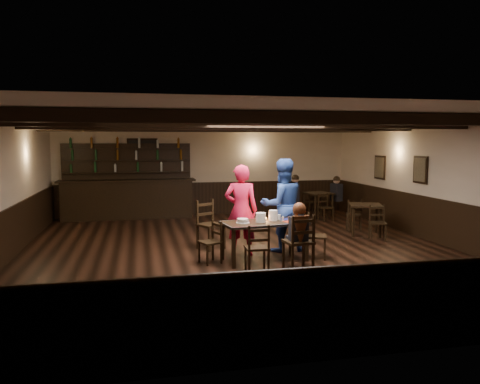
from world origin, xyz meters
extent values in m
plane|color=black|center=(0.00, 0.00, 0.00)|extent=(10.00, 10.00, 0.00)
cube|color=beige|center=(0.00, 5.00, 1.35)|extent=(9.00, 0.02, 2.70)
cube|color=beige|center=(0.00, -5.00, 1.35)|extent=(9.00, 0.02, 2.70)
cube|color=beige|center=(-4.50, 0.00, 1.35)|extent=(0.02, 10.00, 2.70)
cube|color=beige|center=(4.50, 0.00, 1.35)|extent=(0.02, 10.00, 2.70)
cube|color=silver|center=(0.00, 0.00, 2.70)|extent=(9.00, 10.00, 0.02)
cube|color=black|center=(0.00, 4.97, 0.50)|extent=(9.00, 0.04, 1.00)
cube|color=black|center=(0.00, -4.97, 0.50)|extent=(9.00, 0.04, 1.00)
cube|color=black|center=(-4.47, 0.00, 0.50)|extent=(0.04, 10.00, 1.00)
cube|color=black|center=(4.47, 0.00, 0.50)|extent=(0.04, 10.00, 1.00)
cube|color=black|center=(-1.90, 4.97, 1.85)|extent=(0.90, 0.03, 1.00)
cube|color=black|center=(-1.90, 4.95, 1.85)|extent=(0.80, 0.02, 0.90)
cube|color=black|center=(4.47, 0.50, 1.60)|extent=(0.03, 0.55, 0.65)
cube|color=#72664C|center=(4.45, 0.50, 1.60)|extent=(0.02, 0.45, 0.55)
cube|color=black|center=(4.47, 2.40, 1.55)|extent=(0.03, 0.55, 0.65)
cube|color=#72664C|center=(4.45, 2.40, 1.55)|extent=(0.02, 0.45, 0.55)
cube|color=black|center=(0.00, -3.00, 2.60)|extent=(8.90, 0.18, 0.18)
cube|color=black|center=(0.00, -1.00, 2.60)|extent=(8.90, 0.18, 0.18)
cube|color=black|center=(0.00, 1.00, 2.60)|extent=(8.90, 0.18, 0.18)
cube|color=black|center=(0.00, 3.00, 2.60)|extent=(8.90, 0.18, 0.18)
cube|color=black|center=(-0.39, -1.32, 0.36)|extent=(0.07, 0.07, 0.71)
cube|color=black|center=(-0.48, -0.66, 0.36)|extent=(0.07, 0.07, 0.71)
cube|color=black|center=(1.05, -1.13, 0.36)|extent=(0.07, 0.07, 0.71)
cube|color=black|center=(0.96, -0.47, 0.36)|extent=(0.07, 0.07, 0.71)
cube|color=black|center=(0.29, -0.90, 0.73)|extent=(1.67, 0.99, 0.04)
cube|color=#A5A8AD|center=(0.23, -0.52, 0.73)|extent=(1.57, 0.24, 0.04)
cube|color=#A5A8AD|center=(0.34, -1.27, 0.73)|extent=(1.57, 0.24, 0.04)
cube|color=#A5A8AD|center=(1.05, -0.79, 0.73)|extent=(0.14, 0.79, 0.04)
cube|color=#A5A8AD|center=(-0.48, -1.00, 0.73)|extent=(0.14, 0.79, 0.04)
cube|color=black|center=(0.13, -1.46, 0.20)|extent=(0.03, 0.03, 0.41)
cube|color=black|center=(0.13, -1.79, 0.20)|extent=(0.03, 0.03, 0.41)
cube|color=black|center=(-0.21, -1.45, 0.20)|extent=(0.03, 0.03, 0.41)
cube|color=black|center=(-0.21, -1.78, 0.20)|extent=(0.03, 0.03, 0.41)
cube|color=black|center=(-0.04, -1.62, 0.43)|extent=(0.41, 0.39, 0.04)
cube|color=black|center=(-0.04, -1.78, 0.64)|extent=(0.40, 0.04, 0.43)
cube|color=black|center=(-0.04, -1.78, 0.60)|extent=(0.34, 0.03, 0.05)
cube|color=black|center=(-0.04, -1.78, 0.77)|extent=(0.34, 0.03, 0.05)
cube|color=black|center=(0.89, -1.42, 0.24)|extent=(0.04, 0.04, 0.48)
cube|color=black|center=(0.93, -1.80, 0.24)|extent=(0.04, 0.04, 0.48)
cube|color=black|center=(0.49, -1.47, 0.24)|extent=(0.04, 0.04, 0.48)
cube|color=black|center=(0.53, -1.84, 0.24)|extent=(0.04, 0.04, 0.48)
cube|color=black|center=(0.71, -1.63, 0.50)|extent=(0.52, 0.50, 0.04)
cube|color=black|center=(0.73, -1.82, 0.75)|extent=(0.47, 0.09, 0.50)
cube|color=black|center=(0.73, -1.82, 0.70)|extent=(0.40, 0.07, 0.06)
cube|color=black|center=(0.73, -1.82, 0.90)|extent=(0.40, 0.07, 0.06)
cube|color=black|center=(-0.94, -0.76, 0.19)|extent=(0.04, 0.04, 0.38)
cube|color=black|center=(-0.67, -0.65, 0.19)|extent=(0.04, 0.04, 0.38)
cube|color=black|center=(-0.83, -1.05, 0.19)|extent=(0.04, 0.04, 0.38)
cube|color=black|center=(-0.55, -0.94, 0.19)|extent=(0.04, 0.04, 0.38)
cube|color=black|center=(-0.75, -0.85, 0.39)|extent=(0.46, 0.47, 0.04)
cube|color=black|center=(-0.61, -0.80, 0.59)|extent=(0.16, 0.35, 0.39)
cube|color=black|center=(-0.61, -0.80, 0.55)|extent=(0.13, 0.30, 0.04)
cube|color=black|center=(-0.61, -0.80, 0.71)|extent=(0.13, 0.30, 0.04)
cube|color=black|center=(1.42, -1.15, 0.21)|extent=(0.04, 0.04, 0.41)
cube|color=black|center=(1.12, -1.03, 0.21)|extent=(0.04, 0.04, 0.41)
cube|color=black|center=(1.55, -0.83, 0.21)|extent=(0.04, 0.04, 0.41)
cube|color=black|center=(1.24, -0.70, 0.21)|extent=(0.04, 0.04, 0.41)
cube|color=black|center=(1.33, -0.93, 0.43)|extent=(0.51, 0.52, 0.04)
cube|color=black|center=(1.18, -0.87, 0.65)|extent=(0.18, 0.39, 0.43)
cube|color=black|center=(1.18, -0.87, 0.60)|extent=(0.15, 0.33, 0.05)
cube|color=black|center=(1.18, -0.87, 0.78)|extent=(0.15, 0.33, 0.05)
cube|color=black|center=(-0.63, 0.02, 0.25)|extent=(0.05, 0.05, 0.49)
cube|color=black|center=(-0.83, 0.36, 0.25)|extent=(0.05, 0.05, 0.49)
cube|color=black|center=(-0.28, 0.23, 0.25)|extent=(0.05, 0.05, 0.49)
cube|color=black|center=(-0.48, 0.57, 0.25)|extent=(0.05, 0.05, 0.49)
cube|color=black|center=(-0.56, 0.29, 0.51)|extent=(0.65, 0.64, 0.05)
cube|color=black|center=(-0.65, 0.46, 0.77)|extent=(0.43, 0.28, 0.51)
cube|color=black|center=(-0.65, 0.46, 0.72)|extent=(0.37, 0.23, 0.06)
cube|color=black|center=(-0.65, 0.46, 0.93)|extent=(0.37, 0.23, 0.06)
imported|color=#D71948|center=(-0.05, -0.36, 0.91)|extent=(0.75, 0.59, 1.81)
imported|color=navy|center=(0.86, -0.20, 0.96)|extent=(1.00, 0.82, 1.92)
cube|color=black|center=(0.71, -1.52, 0.51)|extent=(0.30, 0.30, 0.12)
cube|color=black|center=(0.71, -1.63, 0.73)|extent=(0.32, 0.19, 0.44)
cylinder|color=black|center=(0.71, -1.63, 0.93)|extent=(0.09, 0.32, 0.32)
sphere|color=#D8A384|center=(0.71, -1.63, 1.07)|extent=(0.19, 0.19, 0.19)
sphere|color=#3E1D0E|center=(0.71, -1.66, 1.08)|extent=(0.24, 0.24, 0.24)
cone|color=#3E1D0E|center=(0.71, -1.75, 0.71)|extent=(0.19, 0.19, 0.56)
cylinder|color=white|center=(-0.14, -0.95, 0.76)|extent=(0.26, 0.26, 0.01)
cylinder|color=white|center=(-0.14, -0.95, 0.80)|extent=(0.21, 0.21, 0.07)
cylinder|color=silver|center=(-0.14, -0.95, 0.78)|extent=(0.22, 0.22, 0.03)
cylinder|color=white|center=(0.21, -0.92, 0.84)|extent=(0.19, 0.19, 0.18)
cylinder|color=white|center=(0.49, -0.80, 0.85)|extent=(0.17, 0.17, 0.20)
cylinder|color=#A5A8AD|center=(0.36, -0.74, 0.77)|extent=(0.05, 0.05, 0.03)
sphere|color=orange|center=(0.36, -0.74, 0.80)|extent=(0.03, 0.03, 0.03)
cylinder|color=silver|center=(0.65, -0.90, 0.80)|extent=(0.04, 0.04, 0.09)
cylinder|color=#A5A8AD|center=(0.77, -0.90, 0.79)|extent=(0.03, 0.03, 0.08)
cylinder|color=silver|center=(0.61, -0.78, 0.81)|extent=(0.07, 0.07, 0.11)
cube|color=maroon|center=(0.79, -0.97, 0.75)|extent=(0.33, 0.28, 0.00)
cube|color=#111657|center=(0.80, -0.70, 0.75)|extent=(0.33, 0.28, 0.00)
cube|color=black|center=(-2.35, 4.65, 0.55)|extent=(3.72, 0.60, 1.10)
cube|color=black|center=(-2.35, 4.65, 1.12)|extent=(3.92, 0.70, 0.05)
cube|color=black|center=(-2.35, 4.92, 1.10)|extent=(3.72, 0.10, 2.20)
cube|color=black|center=(-2.35, 4.82, 1.35)|extent=(3.62, 0.22, 0.03)
cube|color=black|center=(-2.35, 4.82, 1.70)|extent=(3.62, 0.22, 0.03)
cube|color=black|center=(-2.35, 4.82, 2.05)|extent=(3.62, 0.22, 0.03)
cube|color=black|center=(3.33, 0.96, 0.73)|extent=(0.96, 0.96, 0.04)
cube|color=black|center=(2.93, 0.77, 0.35)|extent=(0.05, 0.05, 0.71)
cube|color=black|center=(3.14, 1.35, 0.35)|extent=(0.05, 0.05, 0.71)
cube|color=black|center=(3.51, 0.56, 0.35)|extent=(0.05, 0.05, 0.71)
cube|color=black|center=(3.72, 1.14, 0.35)|extent=(0.05, 0.05, 0.71)
cube|color=black|center=(3.17, 3.63, 0.73)|extent=(0.86, 0.86, 0.04)
cube|color=black|center=(2.94, 3.27, 0.35)|extent=(0.05, 0.05, 0.71)
cube|color=black|center=(2.82, 3.86, 0.35)|extent=(0.05, 0.05, 0.71)
cube|color=black|center=(3.53, 3.40, 0.35)|extent=(0.05, 0.05, 0.71)
cube|color=black|center=(3.40, 3.98, 0.35)|extent=(0.05, 0.05, 0.71)
cube|color=black|center=(2.55, 3.90, 0.75)|extent=(0.34, 0.44, 0.56)
sphere|color=#D8A384|center=(2.55, 3.90, 1.13)|extent=(0.22, 0.22, 0.22)
sphere|color=black|center=(2.55, 3.90, 1.16)|extent=(0.23, 0.23, 0.23)
cube|color=black|center=(3.80, 3.74, 0.73)|extent=(0.28, 0.40, 0.53)
sphere|color=#D8A384|center=(3.80, 3.74, 1.09)|extent=(0.20, 0.20, 0.20)
sphere|color=black|center=(3.80, 3.74, 1.12)|extent=(0.21, 0.21, 0.21)
camera|label=1|loc=(-2.01, -9.34, 2.28)|focal=35.00mm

